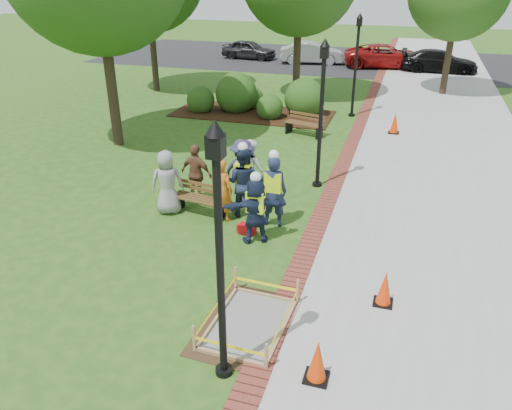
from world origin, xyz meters
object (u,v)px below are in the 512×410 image
(hivis_worker_b, at_px, (273,189))
(lamp_near, at_px, (219,241))
(bench_near, at_px, (199,205))
(wet_concrete_pad, at_px, (249,315))
(hivis_worker_a, at_px, (256,208))
(hivis_worker_c, at_px, (243,180))
(cone_front, at_px, (317,361))

(hivis_worker_b, bearing_deg, lamp_near, -83.31)
(bench_near, bearing_deg, wet_concrete_pad, -56.01)
(wet_concrete_pad, bearing_deg, bench_near, 123.99)
(hivis_worker_a, relative_size, hivis_worker_c, 0.89)
(bench_near, height_order, cone_front, bench_near)
(cone_front, distance_m, hivis_worker_c, 6.02)
(wet_concrete_pad, distance_m, hivis_worker_b, 4.08)
(wet_concrete_pad, relative_size, hivis_worker_b, 1.18)
(wet_concrete_pad, bearing_deg, hivis_worker_b, 99.24)
(wet_concrete_pad, bearing_deg, lamp_near, -91.50)
(wet_concrete_pad, relative_size, cone_front, 3.04)
(wet_concrete_pad, relative_size, hivis_worker_a, 1.32)
(lamp_near, bearing_deg, hivis_worker_c, 105.24)
(lamp_near, distance_m, hivis_worker_c, 5.89)
(wet_concrete_pad, height_order, lamp_near, lamp_near)
(bench_near, height_order, hivis_worker_a, hivis_worker_a)
(cone_front, height_order, lamp_near, lamp_near)
(lamp_near, xyz_separation_m, hivis_worker_c, (-1.50, 5.50, -1.48))
(hivis_worker_b, distance_m, hivis_worker_c, 0.94)
(hivis_worker_c, bearing_deg, hivis_worker_b, -18.83)
(bench_near, distance_m, lamp_near, 6.22)
(hivis_worker_a, distance_m, hivis_worker_b, 0.95)
(cone_front, bearing_deg, hivis_worker_c, 119.71)
(bench_near, distance_m, hivis_worker_a, 2.15)
(hivis_worker_c, bearing_deg, bench_near, -164.47)
(bench_near, xyz_separation_m, hivis_worker_b, (2.02, 0.01, 0.73))
(hivis_worker_b, height_order, hivis_worker_c, hivis_worker_c)
(wet_concrete_pad, distance_m, hivis_worker_c, 4.59)
(wet_concrete_pad, xyz_separation_m, bench_near, (-2.66, 3.94, 0.03))
(wet_concrete_pad, height_order, hivis_worker_a, hivis_worker_a)
(wet_concrete_pad, bearing_deg, hivis_worker_c, 109.80)
(wet_concrete_pad, relative_size, bench_near, 1.51)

